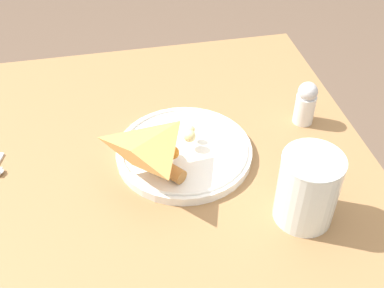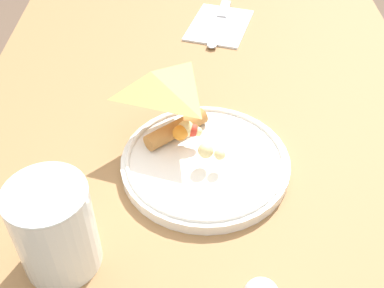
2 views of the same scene
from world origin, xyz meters
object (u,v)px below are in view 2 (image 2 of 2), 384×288
at_px(plate_pizza, 203,158).
at_px(milk_glass, 55,230).
at_px(butter_knife, 220,21).
at_px(napkin_folded, 219,25).
at_px(dining_table, 203,162).

distance_m(plate_pizza, milk_glass, 0.23).
bearing_deg(butter_knife, plate_pizza, 6.01).
relative_size(milk_glass, napkin_folded, 0.67).
relative_size(dining_table, milk_glass, 7.62).
bearing_deg(butter_knife, dining_table, 4.15).
bearing_deg(plate_pizza, milk_glass, -46.86).
height_order(plate_pizza, milk_glass, milk_glass).
bearing_deg(dining_table, plate_pizza, -1.51).
height_order(dining_table, milk_glass, milk_glass).
bearing_deg(dining_table, milk_glass, -31.11).
bearing_deg(milk_glass, butter_knife, 159.75).
bearing_deg(plate_pizza, dining_table, 178.49).
xyz_separation_m(milk_glass, napkin_folded, (-0.55, 0.20, -0.05)).
distance_m(milk_glass, napkin_folded, 0.59).
bearing_deg(milk_glass, plate_pizza, 133.14).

